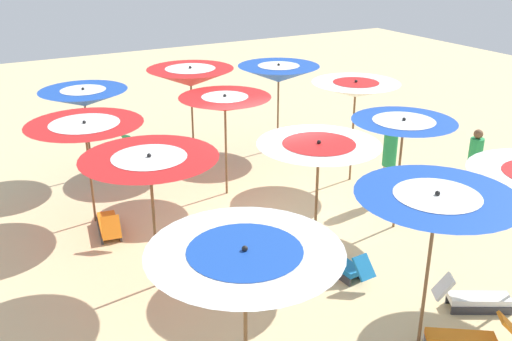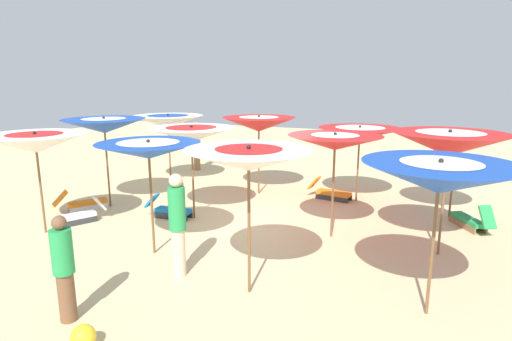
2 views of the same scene
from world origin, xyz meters
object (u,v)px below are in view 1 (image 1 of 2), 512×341
object	(u,v)px
lounger_1	(474,298)
beachgoer_1	(389,160)
beach_umbrella_2	(356,89)
beach_umbrella_8	(245,266)
beach_umbrella_1	(403,128)
beach_umbrella_6	(225,104)
beach_ball	(460,176)
beach_umbrella_5	(318,153)
lounger_0	(109,225)
beach_umbrella_3	(279,74)
beach_umbrella_4	(436,208)
beach_umbrella_10	(85,131)
lounger_2	(343,264)
beach_umbrella_11	(84,98)
lounger_3	(116,158)
beach_umbrella_7	(191,77)
beach_umbrella_9	(150,169)
lounger_4	(468,338)
beachgoer_0	(474,163)

from	to	relation	value
lounger_1	beachgoer_1	bearing A→B (deg)	98.61
beach_umbrella_2	beach_umbrella_8	bearing A→B (deg)	42.79
beach_umbrella_2	beach_umbrella_1	bearing A→B (deg)	73.07
beachgoer_1	lounger_1	bearing A→B (deg)	139.94
beach_umbrella_2	beach_umbrella_6	xyz separation A→B (m)	(2.97, -0.74, -0.11)
beach_umbrella_2	beach_ball	xyz separation A→B (m)	(-2.17, 1.44, -2.07)
beach_umbrella_1	beach_umbrella_5	distance (m)	2.24
lounger_0	lounger_1	world-z (taller)	lounger_0
beach_umbrella_3	beach_umbrella_4	distance (m)	8.53
beach_umbrella_10	beach_umbrella_4	bearing A→B (deg)	116.03
lounger_0	beach_umbrella_5	bearing A→B (deg)	-124.58
beach_umbrella_1	lounger_2	size ratio (longest dim) A/B	1.87
beach_umbrella_11	lounger_3	distance (m)	1.97
beach_umbrella_5	lounger_1	bearing A→B (deg)	120.43
beach_umbrella_7	beach_umbrella_10	distance (m)	3.81
beach_umbrella_6	lounger_2	size ratio (longest dim) A/B	1.89
beach_umbrella_3	beach_umbrella_9	world-z (taller)	beach_umbrella_9
beach_umbrella_9	beach_umbrella_10	distance (m)	2.93
lounger_1	beach_umbrella_7	bearing A→B (deg)	128.71
beach_umbrella_1	beachgoer_1	bearing A→B (deg)	-123.01
beach_ball	beach_umbrella_2	bearing A→B (deg)	-33.50
beach_umbrella_8	lounger_4	size ratio (longest dim) A/B	1.83
beach_umbrella_11	lounger_3	xyz separation A→B (m)	(-0.74, -0.42, -1.78)
beach_umbrella_5	beach_umbrella_6	bearing A→B (deg)	-89.56
beach_umbrella_9	lounger_1	bearing A→B (deg)	143.28
beach_umbrella_3	beach_umbrella_8	xyz separation A→B (m)	(5.28, 7.99, -0.02)
beach_umbrella_1	lounger_4	xyz separation A→B (m)	(1.64, 3.42, -1.91)
lounger_2	lounger_0	bearing A→B (deg)	39.07
beach_umbrella_8	beachgoer_1	distance (m)	6.90
beachgoer_0	beachgoer_1	distance (m)	1.97
beach_umbrella_2	beach_umbrella_4	distance (m)	6.16
beach_umbrella_10	beach_umbrella_11	bearing A→B (deg)	-103.32
beach_umbrella_3	beachgoer_1	distance (m)	4.28
beach_umbrella_10	lounger_4	size ratio (longest dim) A/B	1.79
beach_umbrella_1	lounger_1	xyz separation A→B (m)	(0.79, 2.77, -1.92)
beach_umbrella_4	beach_umbrella_11	xyz separation A→B (m)	(2.48, -8.67, -0.24)
beach_umbrella_6	beach_umbrella_10	bearing A→B (deg)	-1.67
beach_umbrella_9	lounger_2	distance (m)	3.74
beachgoer_1	beach_ball	bearing A→B (deg)	-110.28
beach_umbrella_10	beach_umbrella_11	xyz separation A→B (m)	(-0.57, -2.43, 0.02)
beach_umbrella_10	lounger_3	size ratio (longest dim) A/B	1.79
beach_umbrella_7	beach_umbrella_9	distance (m)	5.77
beach_umbrella_7	beachgoer_0	distance (m)	6.97
beachgoer_0	beach_umbrella_11	bearing A→B (deg)	-78.00
beach_umbrella_11	lounger_4	bearing A→B (deg)	108.50
beachgoer_0	beachgoer_1	size ratio (longest dim) A/B	0.86
beach_umbrella_2	beach_umbrella_10	bearing A→B (deg)	-7.86
beach_umbrella_2	beachgoer_1	bearing A→B (deg)	86.94
beach_umbrella_5	lounger_1	xyz separation A→B (m)	(-1.42, 2.41, -1.94)
beach_umbrella_4	lounger_1	size ratio (longest dim) A/B	2.03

